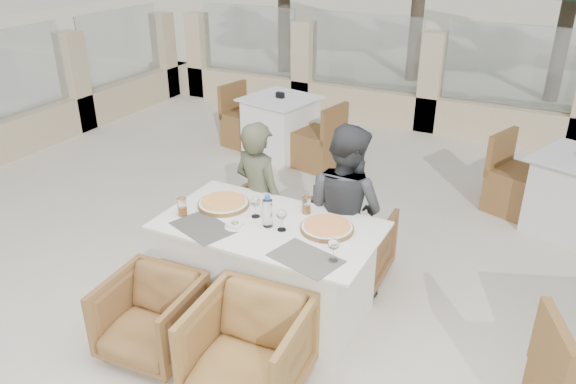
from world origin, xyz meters
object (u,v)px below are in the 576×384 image
at_px(dining_table, 270,269).
at_px(water_bottle, 268,211).
at_px(wine_glass_corner, 334,249).
at_px(armchair_near_left, 151,317).
at_px(diner_right, 345,210).
at_px(wine_glass_near, 282,219).
at_px(armchair_far_left, 268,226).
at_px(armchair_near_right, 249,350).
at_px(pizza_left, 223,203).
at_px(armchair_far_right, 349,246).
at_px(beer_glass_right, 306,205).
at_px(olive_dish, 235,225).
at_px(pizza_right, 327,227).
at_px(wine_glass_centre, 255,206).
at_px(bg_table_a, 280,127).
at_px(diner_left, 259,199).
at_px(beer_glass_left, 182,207).

xyz_separation_m(dining_table, water_bottle, (0.01, -0.03, 0.51)).
xyz_separation_m(dining_table, wine_glass_corner, (0.61, -0.24, 0.48)).
bearing_deg(armchair_near_left, diner_right, 52.69).
relative_size(water_bottle, armchair_near_left, 0.39).
distance_m(water_bottle, wine_glass_corner, 0.64).
bearing_deg(wine_glass_near, dining_table, 164.42).
relative_size(armchair_far_left, armchair_near_right, 0.98).
relative_size(armchair_far_left, armchair_near_left, 1.11).
height_order(pizza_left, diner_right, diner_right).
relative_size(dining_table, armchair_near_left, 2.54).
xyz_separation_m(armchair_far_right, armchair_near_left, (-0.87, -1.49, -0.01)).
distance_m(beer_glass_right, olive_dish, 0.57).
height_order(pizza_right, wine_glass_centre, wine_glass_centre).
bearing_deg(diner_right, armchair_far_left, 10.08).
height_order(pizza_right, olive_dish, pizza_right).
distance_m(wine_glass_near, bg_table_a, 3.37).
bearing_deg(wine_glass_corner, armchair_near_left, -154.47).
xyz_separation_m(water_bottle, wine_glass_near, (0.12, -0.01, -0.03)).
bearing_deg(water_bottle, wine_glass_near, -3.43).
height_order(pizza_left, pizza_right, pizza_left).
relative_size(wine_glass_near, armchair_far_left, 0.26).
height_order(dining_table, pizza_left, pizza_left).
height_order(water_bottle, armchair_near_right, water_bottle).
relative_size(wine_glass_centre, diner_left, 0.14).
bearing_deg(wine_glass_near, armchair_near_right, -78.13).
bearing_deg(bg_table_a, water_bottle, -52.04).
xyz_separation_m(pizza_right, diner_left, (-0.79, 0.39, -0.12)).
xyz_separation_m(pizza_left, armchair_far_left, (0.06, 0.58, -0.48)).
bearing_deg(wine_glass_corner, dining_table, 158.46).
xyz_separation_m(dining_table, armchair_near_left, (-0.51, -0.77, -0.10)).
relative_size(pizza_left, beer_glass_right, 3.05).
bearing_deg(armchair_near_left, diner_left, 79.71).
bearing_deg(wine_glass_centre, armchair_near_right, -63.09).
bearing_deg(wine_glass_corner, armchair_far_left, 137.63).
height_order(olive_dish, armchair_far_left, olive_dish).
height_order(pizza_left, armchair_near_right, pizza_left).
bearing_deg(beer_glass_left, armchair_far_right, 41.71).
height_order(water_bottle, wine_glass_centre, water_bottle).
bearing_deg(beer_glass_right, wine_glass_near, -97.63).
bearing_deg(water_bottle, wine_glass_corner, -19.45).
relative_size(armchair_far_right, armchair_near_left, 1.05).
distance_m(beer_glass_left, armchair_near_right, 1.21).
bearing_deg(olive_dish, diner_right, 52.38).
bearing_deg(bg_table_a, olive_dish, -56.12).
distance_m(wine_glass_near, armchair_near_right, 0.93).
height_order(dining_table, diner_right, diner_right).
xyz_separation_m(beer_glass_left, armchair_far_left, (0.25, 0.85, -0.52)).
distance_m(olive_dish, armchair_near_left, 0.86).
bearing_deg(pizza_left, beer_glass_right, 17.15).
bearing_deg(pizza_left, armchair_near_left, -93.76).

